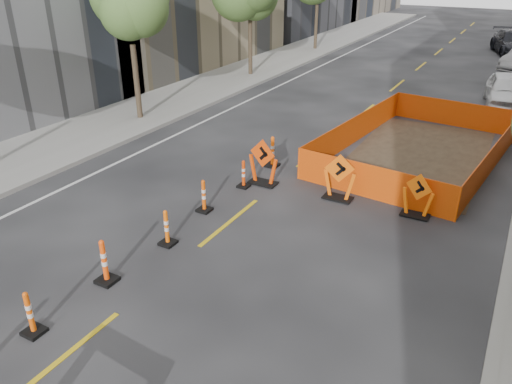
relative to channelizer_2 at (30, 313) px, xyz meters
The scene contains 14 objects.
ground_plane 2.07m from the channelizer_2, 59.42° to the left, with size 140.00×140.00×0.00m, color black.
sidewalk_left 15.88m from the channelizer_2, 120.17° to the left, with size 4.00×90.00×0.15m, color gray.
tree_l_b 14.43m from the channelizer_2, 122.18° to the left, with size 2.80×2.80×5.95m.
channelizer_2 is the anchor object (origin of this frame).
channelizer_3 1.97m from the channelizer_2, 88.95° to the left, with size 0.44×0.44×1.11m, color #FF490A, non-canonical shape.
channelizer_4 3.95m from the channelizer_2, 86.57° to the left, with size 0.39×0.39×0.98m, color #F6600A, non-canonical shape.
channelizer_5 5.91m from the channelizer_2, 89.70° to the left, with size 0.39×0.39×0.99m, color #DF4E09, non-canonical shape.
channelizer_6 7.89m from the channelizer_2, 88.51° to the left, with size 0.36×0.36×0.92m, color #DB3B09, non-canonical shape.
channelizer_7 9.86m from the channelizer_2, 88.72° to the left, with size 0.44×0.44×1.10m, color #FB590A, non-canonical shape.
chevron_sign_left 8.42m from the channelizer_2, 85.67° to the left, with size 1.03×0.62×1.54m, color #E54209, non-canonical shape.
chevron_sign_center 9.09m from the channelizer_2, 69.71° to the left, with size 0.98×0.59×1.47m, color #FF630A, non-canonical shape.
chevron_sign_right 10.15m from the channelizer_2, 57.41° to the left, with size 0.89×0.53×1.33m, color #F5630A, non-canonical shape.
safety_fence 14.09m from the channelizer_2, 71.45° to the left, with size 5.10×8.68×1.08m, color #D64E0B, non-canonical shape.
parked_car_near 23.00m from the channelizer_2, 73.15° to the left, with size 1.86×4.62×1.57m, color white.
Camera 1 is at (6.53, -6.32, 6.81)m, focal length 35.00 mm.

